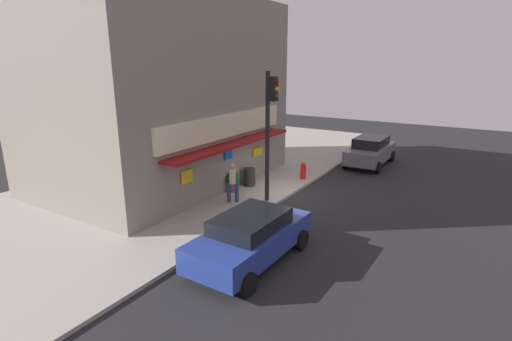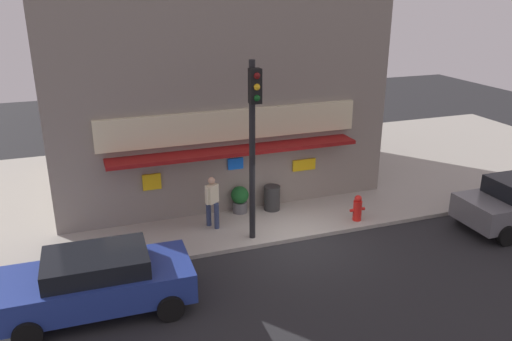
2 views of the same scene
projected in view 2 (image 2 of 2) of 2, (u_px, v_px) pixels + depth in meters
The scene contains 9 objects.
ground_plane at pixel (298, 241), 15.64m from camera, with size 49.22×49.22×0.00m, color #232326.
sidewalk at pixel (242, 178), 20.57m from camera, with size 32.81×11.17×0.13m, color #A39E93.
corner_building at pixel (203, 69), 19.39m from camera, with size 11.37×8.35×8.52m.
traffic_light at pixel (253, 130), 14.37m from camera, with size 0.32×0.58×5.35m.
fire_hydrant at pixel (357, 208), 16.63m from camera, with size 0.52×0.28×0.87m.
trash_can at pixel (272, 198), 17.43m from camera, with size 0.55×0.55×0.85m, color #2D2D2D.
pedestrian at pixel (212, 200), 15.99m from camera, with size 0.49×0.50×1.69m.
potted_plant_by_doorway at pixel (240, 198), 17.20m from camera, with size 0.60×0.60×0.92m.
parked_car_blue at pixel (98, 281), 12.08m from camera, with size 4.43×2.18×1.52m.
Camera 2 is at (-5.92, -12.73, 7.35)m, focal length 35.92 mm.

